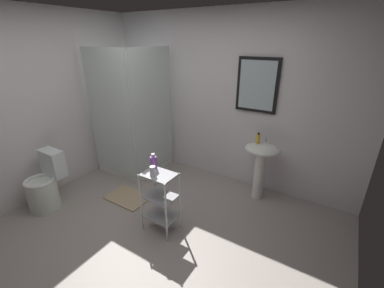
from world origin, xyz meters
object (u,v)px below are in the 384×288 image
Objects in this scene: bath_mat at (128,197)px; hand_soap_bottle at (258,139)px; shower_stall at (135,145)px; toilet at (45,186)px; pedestal_sink at (261,161)px; rinse_cup at (153,171)px; conditioner_bottle_purple at (153,162)px; storage_cart at (160,197)px.

hand_soap_bottle is at bearing 34.84° from bath_mat.
bath_mat is (-1.48, -1.03, -0.87)m from hand_soap_bottle.
hand_soap_bottle is at bearing 9.72° from shower_stall.
toilet is 1.27× the size of bath_mat.
pedestal_sink is 7.42× the size of rinse_cup.
conditioner_bottle_purple reaches higher than rinse_cup.
bath_mat is at bearing 164.07° from storage_cart.
shower_stall is 1.42m from toilet.
shower_stall is at bearing 143.05° from conditioner_bottle_purple.
hand_soap_bottle is at bearing 61.60° from storage_cart.
hand_soap_bottle is 2.00m from bath_mat.
hand_soap_bottle is (0.68, 1.26, 0.44)m from storage_cart.
pedestal_sink is 1.07× the size of toilet.
pedestal_sink is 1.46m from storage_cart.
rinse_cup is (-0.71, -1.31, -0.08)m from hand_soap_bottle.
shower_stall reaches higher than rinse_cup.
storage_cart is at bearing -27.96° from conditioner_bottle_purple.
bath_mat is at bearing 159.60° from rinse_cup.
pedestal_sink is 4.36× the size of conditioner_bottle_purple.
hand_soap_bottle is at bearing 55.93° from conditioner_bottle_purple.
conditioner_bottle_purple reaches higher than storage_cart.
rinse_cup reaches higher than storage_cart.
shower_stall reaches higher than storage_cart.
bath_mat is at bearing 41.52° from toilet.
toilet is 2.88m from hand_soap_bottle.
pedestal_sink is at bearing 58.41° from rinse_cup.
toilet is 1.07m from bath_mat.
shower_stall is 18.32× the size of rinse_cup.
rinse_cup reaches higher than bath_mat.
pedestal_sink reaches higher than bath_mat.
rinse_cup is 1.13m from bath_mat.
toilet is at bearing -160.15° from conditioner_bottle_purple.
bath_mat is (0.47, -0.70, -0.45)m from shower_stall.
storage_cart is 0.36m from rinse_cup.
rinse_cup is (1.23, -0.98, 0.33)m from shower_stall.
shower_stall is 2.47× the size of pedestal_sink.
conditioner_bottle_purple is 0.31× the size of bath_mat.
rinse_cup is (1.53, 0.40, 0.48)m from toilet.
conditioner_bottle_purple is (-0.88, -1.17, 0.24)m from pedestal_sink.
conditioner_bottle_purple reaches higher than bath_mat.
pedestal_sink is 2.89m from toilet.
conditioner_bottle_purple is (-0.80, -1.19, -0.06)m from hand_soap_bottle.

